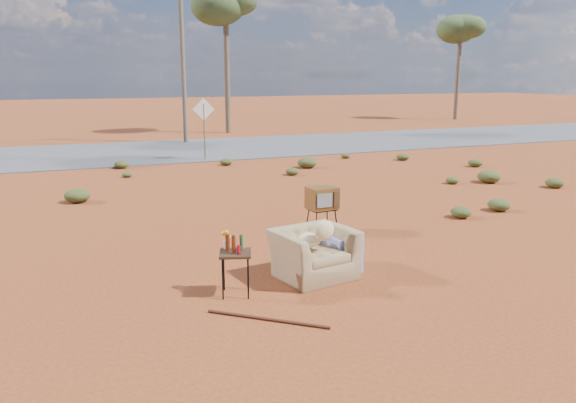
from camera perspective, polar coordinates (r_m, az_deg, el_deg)
name	(u,v)px	position (r m, az deg, el deg)	size (l,w,h in m)	color
ground	(301,272)	(8.73, 1.33, -7.17)	(140.00, 140.00, 0.00)	#95421D
highway	(150,151)	(22.95, -13.89, 4.96)	(140.00, 7.00, 0.04)	#565659
armchair	(318,246)	(8.47, 3.10, -4.55)	(1.41, 1.05, 0.98)	#937850
tv_unit	(322,199)	(10.80, 3.50, 0.29)	(0.58, 0.48, 0.88)	black
side_table	(233,250)	(7.73, -5.59, -4.93)	(0.54, 0.54, 0.87)	#3B2315
rusty_bar	(268,319)	(7.10, -2.09, -11.85)	(0.04, 0.04, 1.60)	#522315
road_sign	(204,118)	(20.16, -8.54, 8.40)	(0.78, 0.06, 2.19)	brown
eucalyptus_center	(225,4)	(29.90, -6.38, 19.28)	(3.20, 3.20, 7.60)	brown
eucalyptus_right	(461,29)	(40.53, 17.14, 16.38)	(3.20, 3.20, 7.10)	brown
utility_pole_center	(182,47)	(25.60, -10.69, 15.14)	(1.40, 0.20, 8.00)	brown
scrub_patch	(186,207)	(12.51, -10.29, -0.57)	(17.49, 8.07, 0.33)	#3E4920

